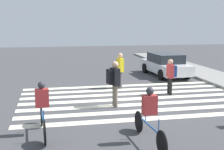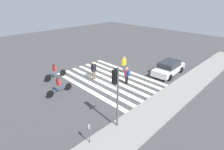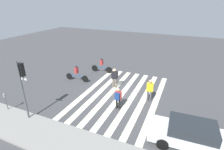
{
  "view_description": "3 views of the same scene",
  "coord_description": "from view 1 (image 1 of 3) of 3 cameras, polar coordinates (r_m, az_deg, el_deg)",
  "views": [
    {
      "loc": [
        13.05,
        -3.65,
        3.42
      ],
      "look_at": [
        -0.99,
        -0.79,
        0.94
      ],
      "focal_mm": 50.0,
      "sensor_mm": 36.0,
      "label": 1
    },
    {
      "loc": [
        11.02,
        11.48,
        7.72
      ],
      "look_at": [
        0.32,
        0.74,
        0.8
      ],
      "focal_mm": 28.0,
      "sensor_mm": 36.0,
      "label": 2
    },
    {
      "loc": [
        -4.44,
        12.03,
        7.44
      ],
      "look_at": [
        1.05,
        -0.53,
        1.47
      ],
      "focal_mm": 28.0,
      "sensor_mm": 36.0,
      "label": 3
    }
  ],
  "objects": [
    {
      "name": "cyclist_mid_street",
      "position": [
        8.87,
        6.87,
        -6.98
      ],
      "size": [
        2.46,
        0.41,
        1.62
      ],
      "rotation": [
        0.0,
        0.0,
        0.05
      ],
      "color": "black",
      "rests_on": "ground_plane"
    },
    {
      "name": "ground_plane",
      "position": [
        13.98,
        4.01,
        -4.37
      ],
      "size": [
        60.0,
        60.0,
        0.0
      ],
      "primitive_type": "plane",
      "color": "#444447"
    },
    {
      "name": "pedestrian_child_with_backpack",
      "position": [
        14.84,
        10.72,
        0.2
      ],
      "size": [
        0.47,
        0.39,
        1.68
      ],
      "rotation": [
        0.0,
        0.0,
        3.13
      ],
      "color": "black",
      "rests_on": "ground_plane"
    },
    {
      "name": "crosswalk_stripes",
      "position": [
        13.97,
        4.01,
        -4.36
      ],
      "size": [
        6.22,
        10.0,
        0.01
      ],
      "color": "#F2EDCC",
      "rests_on": "ground_plane"
    },
    {
      "name": "pedestrian_adult_yellow_jacket",
      "position": [
        12.49,
        0.37,
        -0.97
      ],
      "size": [
        0.55,
        0.5,
        1.85
      ],
      "rotation": [
        0.0,
        0.0,
        0.21
      ],
      "color": "#6B6051",
      "rests_on": "ground_plane"
    },
    {
      "name": "pedestrian_adult_tall_backpack",
      "position": [
        15.97,
        1.49,
        1.22
      ],
      "size": [
        0.54,
        0.3,
        1.83
      ],
      "rotation": [
        0.0,
        0.0,
        3.29
      ],
      "color": "#4C4C51",
      "rests_on": "ground_plane"
    },
    {
      "name": "cyclist_near_curb",
      "position": [
        9.64,
        -12.63,
        -5.75
      ],
      "size": [
        2.44,
        0.42,
        1.66
      ],
      "rotation": [
        0.0,
        0.0,
        0.07
      ],
      "color": "black",
      "rests_on": "ground_plane"
    },
    {
      "name": "car_parked_far_curb",
      "position": [
        20.0,
        9.73,
        1.93
      ],
      "size": [
        4.51,
        2.05,
        1.42
      ],
      "rotation": [
        0.0,
        0.0,
        0.05
      ],
      "color": "silver",
      "rests_on": "ground_plane"
    }
  ]
}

